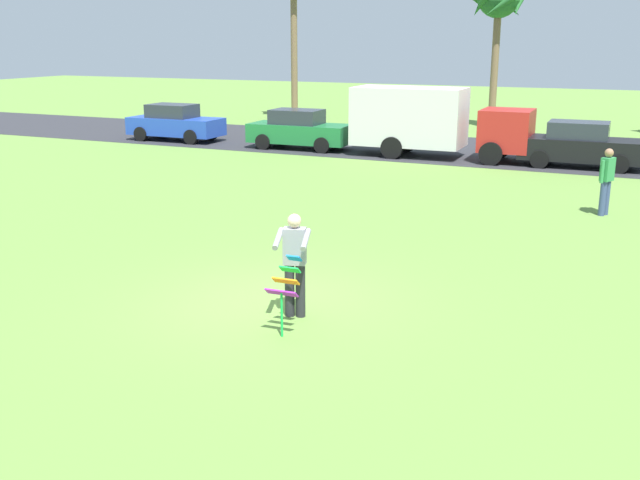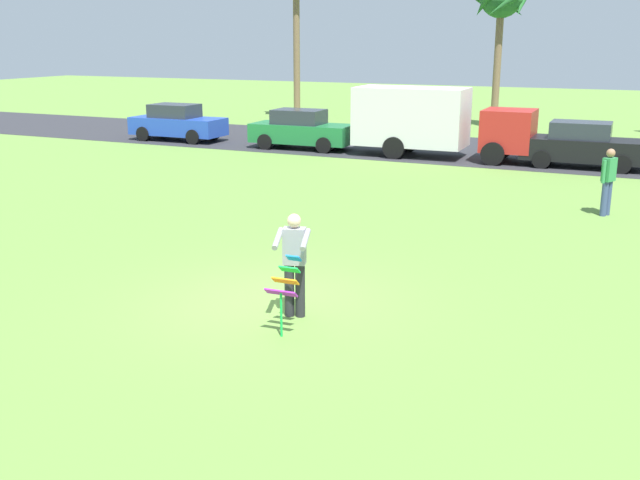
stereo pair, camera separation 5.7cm
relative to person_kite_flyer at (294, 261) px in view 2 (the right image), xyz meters
The scene contains 10 objects.
ground_plane 1.22m from the person_kite_flyer, 148.07° to the left, with size 120.00×120.00×0.00m, color olive.
road_strip 19.57m from the person_kite_flyer, 91.92° to the left, with size 120.00×8.00×0.01m, color #2D2D33.
person_kite_flyer is the anchor object (origin of this frame).
kite_held 0.72m from the person_kite_flyer, 75.03° to the right, with size 0.52×0.64×1.18m.
parked_car_blue 22.30m from the person_kite_flyer, 129.79° to the left, with size 4.22×1.86×1.60m.
parked_car_green 18.97m from the person_kite_flyer, 115.42° to the left, with size 4.24×1.91×1.60m.
parked_truck_red_cab 17.35m from the person_kite_flyer, 98.79° to the left, with size 6.73×2.19×2.62m.
parked_car_black 17.37m from the person_kite_flyer, 80.60° to the left, with size 4.23×1.89×1.60m.
palm_tree_right_near 28.02m from the person_kite_flyer, 94.92° to the left, with size 2.58×2.71×7.43m.
person_walker_near 10.56m from the person_kite_flyer, 66.98° to the left, with size 0.36×0.52×1.73m.
Camera 2 is at (5.73, -10.59, 4.44)m, focal length 41.35 mm.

